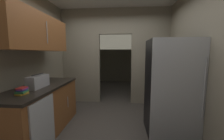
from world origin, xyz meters
The scene contains 11 objects.
ground centered at (0.00, 0.00, 0.00)m, with size 20.00×20.00×0.00m, color #47423D.
kitchen_partition centered at (-0.01, 1.61, 1.46)m, with size 3.07×0.12×2.72m.
adjoining_room_shell centered at (0.00, 3.69, 1.36)m, with size 3.07×3.17×2.72m.
kitchen_flank_left centered at (-1.58, -0.44, 1.36)m, with size 0.10×4.11×2.72m, color gray.
kitchen_flank_right centered at (1.58, -0.44, 1.36)m, with size 0.10×4.11×2.72m, color gray.
refrigerator centered at (1.13, 0.10, 0.85)m, with size 0.84×0.73×1.70m.
lower_cabinet_run centered at (-1.20, -0.13, 0.44)m, with size 0.68×1.74×0.88m.
dishwasher centered at (-0.87, -0.62, 0.41)m, with size 0.02×0.56×0.82m.
upper_cabinet_counterside centered at (-1.20, -0.13, 1.81)m, with size 0.36×1.57×0.61m.
boombox centered at (-1.17, -0.23, 0.99)m, with size 0.18×0.43×0.23m.
book_stack centered at (-1.15, -0.63, 0.93)m, with size 0.14×0.18×0.10m.
Camera 1 is at (0.28, -2.40, 1.46)m, focal length 22.07 mm.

